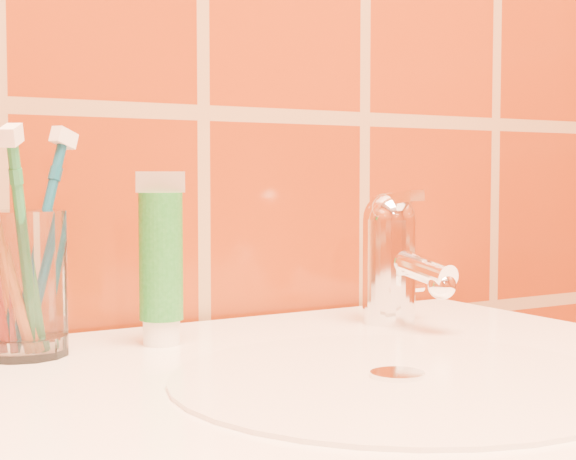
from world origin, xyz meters
TOP-DOWN VIEW (x-y plane):
  - glass_tumbler at (-0.19, 1.12)m, footprint 0.08×0.08m
  - toothpaste_tube at (-0.08, 1.11)m, footprint 0.04×0.03m
  - faucet at (0.14, 1.09)m, footprint 0.05×0.11m
  - toothbrush_0 at (-0.20, 1.10)m, footprint 0.10×0.09m
  - toothbrush_1 at (-0.17, 1.14)m, footprint 0.13×0.11m
  - toothbrush_3 at (-0.19, 1.09)m, footprint 0.10×0.12m

SIDE VIEW (x-z plane):
  - glass_tumbler at x=-0.19m, z-range 0.85..0.96m
  - faucet at x=0.14m, z-range 0.85..0.97m
  - toothpaste_tube at x=-0.08m, z-range 0.85..0.98m
  - toothbrush_0 at x=-0.20m, z-range 0.84..1.02m
  - toothbrush_3 at x=-0.19m, z-range 0.84..1.03m
  - toothbrush_1 at x=-0.17m, z-range 0.84..1.03m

